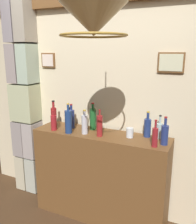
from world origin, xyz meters
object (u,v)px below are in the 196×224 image
at_px(liquor_bottle_amaro, 165,134).
at_px(pendant_lamp, 94,20).
at_px(liquor_bottle_vodka, 100,126).
at_px(liquor_bottle_bourbon, 54,116).
at_px(liquor_bottle_sherry, 159,130).
at_px(liquor_bottle_tequila, 147,127).
at_px(liquor_bottle_vermouth, 93,119).
at_px(liquor_bottle_port, 68,121).
at_px(liquor_bottle_rum, 70,118).
at_px(liquor_bottle_scotch, 155,137).
at_px(liquor_bottle_brandy, 54,122).
at_px(glass_tumbler_rocks, 130,133).
at_px(liquor_bottle_gin, 71,119).
at_px(liquor_bottle_mezcal, 85,124).

height_order(liquor_bottle_amaro, pendant_lamp, pendant_lamp).
bearing_deg(liquor_bottle_vodka, liquor_bottle_bourbon, 171.21).
height_order(liquor_bottle_sherry, liquor_bottle_bourbon, liquor_bottle_bourbon).
relative_size(liquor_bottle_tequila, liquor_bottle_vermouth, 0.88).
xyz_separation_m(liquor_bottle_port, liquor_bottle_rum, (-0.14, 0.26, -0.04)).
distance_m(liquor_bottle_vermouth, liquor_bottle_scotch, 0.77).
distance_m(liquor_bottle_scotch, pendant_lamp, 1.17).
height_order(liquor_bottle_brandy, liquor_bottle_scotch, liquor_bottle_scotch).
bearing_deg(glass_tumbler_rocks, liquor_bottle_scotch, -26.83).
bearing_deg(liquor_bottle_vermouth, liquor_bottle_vodka, -46.17).
xyz_separation_m(liquor_bottle_amaro, liquor_bottle_sherry, (-0.08, 0.15, -0.02)).
height_order(liquor_bottle_sherry, liquor_bottle_vermouth, liquor_bottle_vermouth).
bearing_deg(liquor_bottle_scotch, liquor_bottle_gin, 170.86).
bearing_deg(liquor_bottle_bourbon, liquor_bottle_brandy, -55.69).
bearing_deg(liquor_bottle_vermouth, liquor_bottle_sherry, 2.08).
height_order(liquor_bottle_mezcal, liquor_bottle_bourbon, liquor_bottle_bourbon).
bearing_deg(liquor_bottle_vermouth, liquor_bottle_scotch, -16.03).
bearing_deg(pendant_lamp, liquor_bottle_mezcal, 123.60).
bearing_deg(liquor_bottle_rum, pendant_lamp, -48.97).
distance_m(liquor_bottle_vermouth, glass_tumbler_rocks, 0.47).
relative_size(liquor_bottle_brandy, liquor_bottle_vermouth, 0.74).
bearing_deg(liquor_bottle_port, pendant_lamp, -44.86).
xyz_separation_m(liquor_bottle_scotch, pendant_lamp, (-0.33, -0.60, 0.95)).
xyz_separation_m(liquor_bottle_amaro, liquor_bottle_bourbon, (-1.29, 0.05, 0.02)).
height_order(liquor_bottle_rum, liquor_bottle_bourbon, liquor_bottle_bourbon).
xyz_separation_m(liquor_bottle_vodka, pendant_lamp, (0.25, -0.64, 0.94)).
relative_size(liquor_bottle_mezcal, liquor_bottle_bourbon, 0.87).
bearing_deg(liquor_bottle_rum, liquor_bottle_sherry, -0.60).
relative_size(liquor_bottle_tequila, liquor_bottle_port, 0.83).
distance_m(liquor_bottle_vermouth, pendant_lamp, 1.30).
height_order(liquor_bottle_vermouth, liquor_bottle_scotch, liquor_bottle_vermouth).
distance_m(liquor_bottle_amaro, liquor_bottle_mezcal, 0.83).
relative_size(liquor_bottle_scotch, liquor_bottle_mezcal, 0.98).
bearing_deg(liquor_bottle_port, liquor_bottle_gin, 110.70).
relative_size(liquor_bottle_gin, pendant_lamp, 0.48).
xyz_separation_m(liquor_bottle_vodka, liquor_bottle_bourbon, (-0.64, 0.10, 0.01)).
bearing_deg(liquor_bottle_tequila, glass_tumbler_rocks, -149.37).
height_order(liquor_bottle_sherry, liquor_bottle_scotch, liquor_bottle_scotch).
bearing_deg(liquor_bottle_rum, liquor_bottle_brandy, -103.66).
relative_size(liquor_bottle_amaro, liquor_bottle_sherry, 1.12).
xyz_separation_m(liquor_bottle_amaro, liquor_bottle_mezcal, (-0.82, -0.05, 0.01)).
distance_m(liquor_bottle_brandy, liquor_bottle_rum, 0.25).
relative_size(liquor_bottle_vodka, liquor_bottle_vermouth, 0.92).
bearing_deg(liquor_bottle_scotch, glass_tumbler_rocks, 153.17).
distance_m(liquor_bottle_rum, liquor_bottle_bourbon, 0.19).
relative_size(liquor_bottle_port, liquor_bottle_scotch, 1.26).
bearing_deg(liquor_bottle_port, liquor_bottle_vermouth, 49.84).
bearing_deg(liquor_bottle_vermouth, liquor_bottle_amaro, -8.48).
distance_m(liquor_bottle_port, liquor_bottle_vermouth, 0.28).
xyz_separation_m(liquor_bottle_sherry, liquor_bottle_gin, (-0.98, -0.08, 0.03)).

